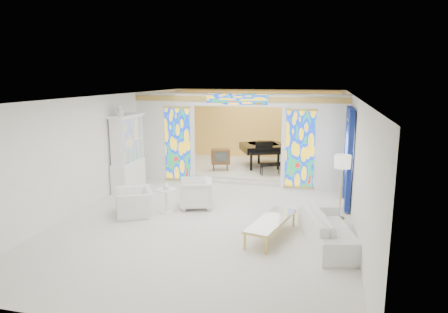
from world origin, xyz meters
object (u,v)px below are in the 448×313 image
(china_cabinet, at_px, (128,153))
(sofa, at_px, (330,227))
(armchair_right, at_px, (196,193))
(tv_console, at_px, (220,157))
(grand_piano, at_px, (263,148))
(armchair_left, at_px, (134,202))
(coffee_table, at_px, (271,221))

(china_cabinet, xyz_separation_m, sofa, (6.17, -2.78, -0.82))
(china_cabinet, height_order, armchair_right, china_cabinet)
(china_cabinet, xyz_separation_m, tv_console, (2.35, 2.54, -0.49))
(armchair_right, relative_size, sofa, 0.36)
(grand_piano, bearing_deg, armchair_right, -126.65)
(armchair_left, relative_size, grand_piano, 0.36)
(coffee_table, distance_m, grand_piano, 6.56)
(grand_piano, height_order, tv_console, grand_piano)
(china_cabinet, height_order, tv_console, china_cabinet)
(armchair_left, distance_m, grand_piano, 6.33)
(armchair_left, bearing_deg, grand_piano, 125.46)
(armchair_right, relative_size, grand_piano, 0.30)
(armchair_right, bearing_deg, armchair_left, -72.57)
(grand_piano, bearing_deg, sofa, -93.04)
(armchair_left, xyz_separation_m, grand_piano, (2.47, 5.80, 0.54))
(coffee_table, bearing_deg, tv_console, 115.56)
(armchair_left, bearing_deg, coffee_table, 48.72)
(armchair_left, bearing_deg, china_cabinet, 178.78)
(grand_piano, bearing_deg, coffee_table, -103.55)
(coffee_table, bearing_deg, grand_piano, 100.28)
(china_cabinet, bearing_deg, armchair_right, -24.75)
(china_cabinet, relative_size, grand_piano, 0.95)
(china_cabinet, xyz_separation_m, grand_piano, (3.73, 3.65, -0.30))
(armchair_right, xyz_separation_m, tv_console, (-0.28, 3.75, 0.28))
(armchair_right, height_order, grand_piano, grand_piano)
(armchair_right, relative_size, coffee_table, 0.44)
(china_cabinet, xyz_separation_m, coffee_table, (4.90, -2.79, -0.79))
(china_cabinet, relative_size, armchair_right, 3.13)
(armchair_left, bearing_deg, sofa, 51.34)
(china_cabinet, relative_size, armchair_left, 2.65)
(armchair_left, bearing_deg, armchair_right, 93.22)
(armchair_right, xyz_separation_m, grand_piano, (1.11, 4.86, 0.48))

